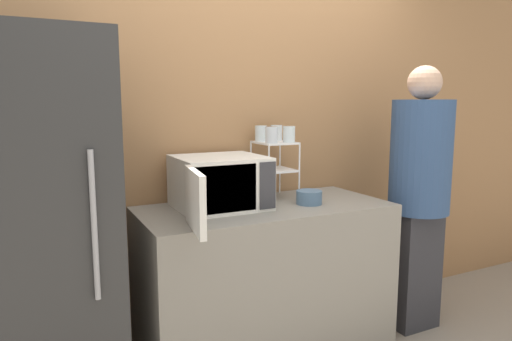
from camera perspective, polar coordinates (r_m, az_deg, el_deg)
name	(u,v)px	position (r m, az deg, el deg)	size (l,w,h in m)	color
wall_back	(238,132)	(2.90, -2.25, 4.79)	(8.00, 0.06, 2.60)	#9E7047
counter	(265,280)	(2.76, 1.17, -13.57)	(1.44, 0.67, 0.90)	gray
microwave	(219,183)	(2.54, -4.67, -1.54)	(0.57, 0.81, 0.29)	silver
dish_rack	(275,158)	(2.82, 2.35, 1.61)	(0.22, 0.25, 0.35)	white
glass_front_left	(272,135)	(2.70, 1.96, 4.47)	(0.07, 0.07, 0.10)	silver
glass_back_right	(277,133)	(2.90, 2.58, 4.74)	(0.07, 0.07, 0.10)	silver
glass_front_right	(289,134)	(2.77, 4.15, 4.55)	(0.07, 0.07, 0.10)	silver
glass_back_left	(261,133)	(2.84, 0.61, 4.67)	(0.07, 0.07, 0.10)	silver
bowl	(309,197)	(2.68, 6.66, -3.37)	(0.15, 0.15, 0.08)	slate
person	(419,186)	(3.12, 19.73, -1.81)	(0.38, 0.38, 1.72)	#2D2D33
refrigerator	(40,232)	(2.33, -25.43, -6.95)	(0.66, 0.70, 1.80)	#2D2D2D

